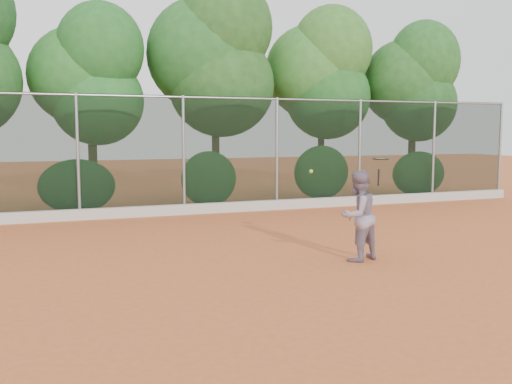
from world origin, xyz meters
name	(u,v)px	position (x,y,z in m)	size (l,w,h in m)	color
ground	(275,264)	(0.00, 0.00, 0.00)	(80.00, 80.00, 0.00)	#C25E2E
concrete_curb	(186,209)	(0.00, 6.82, 0.15)	(24.00, 0.20, 0.30)	#B9B4AB
tennis_player	(358,216)	(1.59, -0.26, 0.86)	(0.84, 0.65, 1.72)	gray
chainlink_fence	(184,151)	(0.00, 7.00, 1.86)	(24.09, 0.09, 3.50)	black
foliage_backdrop	(151,70)	(-0.55, 8.98, 4.40)	(23.70, 3.63, 7.55)	#45311A
tennis_racket	(380,161)	(1.93, -0.46, 1.90)	(0.32, 0.32, 0.52)	black
tennis_ball_in_flight	(311,171)	(0.41, -0.62, 1.76)	(0.06, 0.06, 0.06)	#BFDA31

